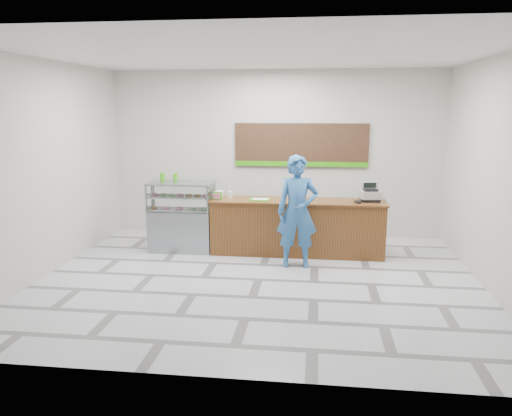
# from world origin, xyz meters

# --- Properties ---
(floor) EXTENTS (7.00, 7.00, 0.00)m
(floor) POSITION_xyz_m (0.00, 0.00, 0.00)
(floor) COLOR #BBBBC0
(floor) RESTS_ON ground
(back_wall) EXTENTS (7.00, 0.00, 7.00)m
(back_wall) POSITION_xyz_m (0.00, 3.00, 1.75)
(back_wall) COLOR beige
(back_wall) RESTS_ON floor
(ceiling) EXTENTS (7.00, 7.00, 0.00)m
(ceiling) POSITION_xyz_m (0.00, 0.00, 3.50)
(ceiling) COLOR silver
(ceiling) RESTS_ON back_wall
(sales_counter) EXTENTS (3.26, 0.76, 1.03)m
(sales_counter) POSITION_xyz_m (0.55, 1.55, 0.52)
(sales_counter) COLOR brown
(sales_counter) RESTS_ON floor
(display_case) EXTENTS (1.22, 0.72, 1.33)m
(display_case) POSITION_xyz_m (-1.67, 1.55, 0.68)
(display_case) COLOR gray
(display_case) RESTS_ON floor
(menu_board) EXTENTS (2.80, 0.06, 0.90)m
(menu_board) POSITION_xyz_m (0.55, 2.96, 1.93)
(menu_board) COLOR black
(menu_board) RESTS_ON back_wall
(cash_register) EXTENTS (0.43, 0.44, 0.34)m
(cash_register) POSITION_xyz_m (1.87, 1.65, 1.16)
(cash_register) COLOR black
(cash_register) RESTS_ON sales_counter
(card_terminal) EXTENTS (0.12, 0.16, 0.04)m
(card_terminal) POSITION_xyz_m (1.64, 1.40, 1.05)
(card_terminal) COLOR black
(card_terminal) RESTS_ON sales_counter
(serving_tray) EXTENTS (0.37, 0.27, 0.02)m
(serving_tray) POSITION_xyz_m (-0.15, 1.48, 1.04)
(serving_tray) COLOR #41BB12
(serving_tray) RESTS_ON sales_counter
(napkin_box) EXTENTS (0.17, 0.17, 0.13)m
(napkin_box) POSITION_xyz_m (-0.95, 1.64, 1.09)
(napkin_box) COLOR white
(napkin_box) RESTS_ON sales_counter
(straw_cup) EXTENTS (0.09, 0.09, 0.13)m
(straw_cup) POSITION_xyz_m (-0.73, 1.59, 1.09)
(straw_cup) COLOR silver
(straw_cup) RESTS_ON sales_counter
(promo_box) EXTENTS (0.16, 0.11, 0.14)m
(promo_box) POSITION_xyz_m (-0.95, 1.46, 1.10)
(promo_box) COLOR #30990B
(promo_box) RESTS_ON sales_counter
(donut_decal) EXTENTS (0.16, 0.16, 0.00)m
(donut_decal) POSITION_xyz_m (0.53, 1.43, 1.03)
(donut_decal) COLOR pink
(donut_decal) RESTS_ON sales_counter
(green_cup_left) EXTENTS (0.10, 0.10, 0.15)m
(green_cup_left) POSITION_xyz_m (-2.09, 1.74, 1.41)
(green_cup_left) COLOR #30990B
(green_cup_left) RESTS_ON display_case
(green_cup_right) EXTENTS (0.08, 0.08, 0.13)m
(green_cup_right) POSITION_xyz_m (-1.85, 1.79, 1.39)
(green_cup_right) COLOR #30990B
(green_cup_right) RESTS_ON display_case
(customer) EXTENTS (0.74, 0.52, 1.94)m
(customer) POSITION_xyz_m (0.58, 0.80, 0.97)
(customer) COLOR #2B6099
(customer) RESTS_ON floor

